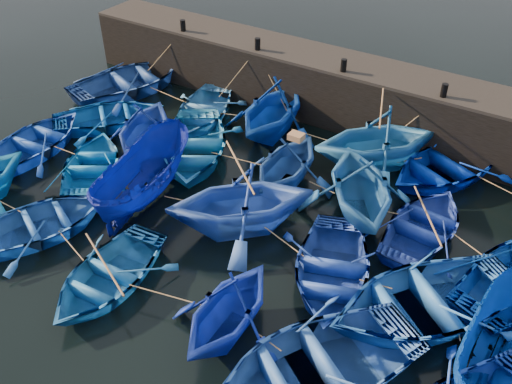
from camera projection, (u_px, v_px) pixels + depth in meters
The scene contains 32 objects.
ground at pixel (200, 263), 17.55m from camera, with size 120.00×120.00×0.00m, color black.
quay_wall at pixel (349, 94), 23.90m from camera, with size 26.00×2.50×2.50m, color black.
quay_top at pixel (353, 65), 23.11m from camera, with size 26.00×2.50×0.12m, color black.
bollard_0 at pixel (183, 25), 25.76m from camera, with size 0.24×0.24×0.50m, color black.
bollard_1 at pixel (258, 44), 24.04m from camera, with size 0.24×0.24×0.50m, color black.
bollard_2 at pixel (344, 65), 22.32m from camera, with size 0.24×0.24×0.50m, color black.
bollard_3 at pixel (444, 90), 20.60m from camera, with size 0.24×0.24×0.50m, color black.
boat_0 at pixel (130, 80), 26.46m from camera, with size 4.11×5.74×1.19m, color navy.
boat_1 at pixel (203, 110), 24.42m from camera, with size 3.18×4.44×0.92m, color #2A65A1.
boat_2 at pixel (273, 108), 22.93m from camera, with size 4.01×4.65×2.45m, color navy.
boat_3 at pixel (377, 139), 20.97m from camera, with size 4.15×4.81×2.53m, color #1F63A2.
boat_4 at pixel (446, 166), 20.88m from camera, with size 3.65×5.10×1.06m, color #0126A2.
boat_6 at pixel (110, 116), 23.95m from camera, with size 3.28×4.59×0.95m, color #094EA8.
boat_7 at pixel (144, 127), 22.05m from camera, with size 3.54×4.10×2.16m, color navy.
boat_8 at pixel (193, 146), 21.93m from camera, with size 3.85×5.39×1.12m, color blue.
boat_9 at pixel (287, 162), 20.13m from camera, with size 3.42×3.97×2.09m, color navy.
boat_10 at pixel (361, 186), 18.69m from camera, with size 4.03×4.67×2.46m, color #1E5B93.
boat_11 at pixel (425, 226), 18.25m from camera, with size 3.08×4.31×0.89m, color #1B359E.
boat_13 at pixel (37, 141), 22.37m from camera, with size 3.31×4.63×0.96m, color navy.
boat_14 at pixel (93, 164), 21.13m from camera, with size 3.00×4.19×0.87m, color #0A5FAF.
boat_15 at pixel (143, 177), 19.46m from camera, with size 1.95×5.18×2.01m, color #031077.
boat_16 at pixel (240, 200), 18.03m from camera, with size 4.12×4.77×2.51m, color blue.
boat_17 at pixel (331, 269), 16.63m from camera, with size 3.35×4.69×0.97m, color #1C3C9A.
boat_18 at pixel (424, 301), 15.51m from camera, with size 4.11×5.74×1.19m, color blue.
boat_19 at pixel (500, 347), 13.87m from camera, with size 1.78×4.74×1.83m, color navy.
boat_21 at pixel (40, 223), 18.33m from camera, with size 3.26×4.56×0.95m, color #184C98.
boat_22 at pixel (107, 275), 16.49m from camera, with size 3.10×4.34×0.90m, color #195C9A.
boat_23 at pixel (228, 308), 14.80m from camera, with size 3.18×3.69×1.94m, color #102AA7.
boat_24 at pixel (313, 366), 13.81m from camera, with size 4.10×5.73×1.19m, color #1F4B93.
wooden_crate at pixel (296, 137), 19.31m from camera, with size 0.50×0.40×0.22m, color #996B43.
mooring_ropes at pixel (280, 158), 20.65m from camera, with size 18.67×11.97×2.10m.
loose_oars at pixel (296, 184), 17.91m from camera, with size 9.30×12.03×1.70m.
Camera 1 is at (8.30, -9.83, 12.25)m, focal length 40.00 mm.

